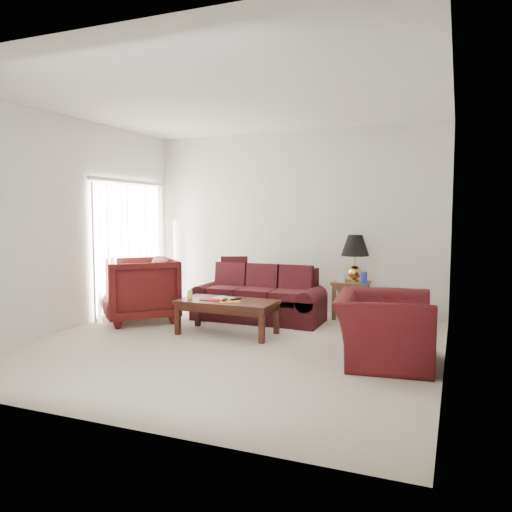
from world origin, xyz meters
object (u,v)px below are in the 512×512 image
Objects in this scene: sofa at (258,294)px; end_table at (351,300)px; floor_lamp at (180,263)px; armchair_right at (384,329)px; armchair_left at (139,289)px; coffee_table at (227,317)px.

end_table is (1.29, 0.69, -0.11)m from sofa.
floor_lamp is 1.33× the size of armchair_right.
sofa is at bearing -151.97° from end_table.
armchair_left is (0.05, -1.31, -0.28)m from floor_lamp.
armchair_left is (-1.67, -0.72, 0.08)m from sofa.
armchair_right is 0.87× the size of coffee_table.
floor_lamp is 4.36m from armchair_right.
sofa reaches higher than armchair_right.
end_table is 0.50× the size of armchair_right.
coffee_table is at bearing 69.38° from armchair_right.
armchair_right is at bearing -28.67° from floor_lamp.
coffee_table is (-1.35, -1.65, -0.06)m from end_table.
floor_lamp is 1.34m from armchair_left.
floor_lamp reaches higher than armchair_right.
floor_lamp is 1.15× the size of coffee_table.
coffee_table is (1.66, -1.55, -0.54)m from floor_lamp.
armchair_left is 1.64m from coffee_table.
armchair_left is at bearing -155.26° from sofa.
armchair_left is at bearing -154.58° from end_table.
floor_lamp is at bearing 54.59° from armchair_right.
coffee_table is (-2.15, 0.53, -0.14)m from armchair_right.
armchair_right is at bearing -34.27° from sofa.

